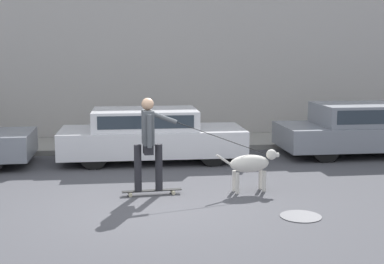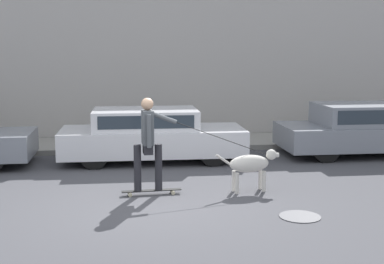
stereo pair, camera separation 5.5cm
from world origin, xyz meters
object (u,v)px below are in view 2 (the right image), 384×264
at_px(skateboarder, 149,140).
at_px(parked_car_1, 151,135).
at_px(dog, 251,164).
at_px(parked_car_2, 364,130).

bearing_deg(skateboarder, parked_car_1, 82.63).
bearing_deg(skateboarder, dog, -3.33).
bearing_deg(parked_car_2, parked_car_1, -178.76).
bearing_deg(parked_car_1, parked_car_2, 1.79).
xyz_separation_m(parked_car_2, dog, (-3.61, -2.96, -0.11)).
relative_size(parked_car_2, skateboarder, 1.54).
relative_size(parked_car_1, skateboarder, 1.55).
height_order(parked_car_1, skateboarder, skateboarder).
relative_size(dog, skateboarder, 0.44).
distance_m(parked_car_1, dog, 3.37).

